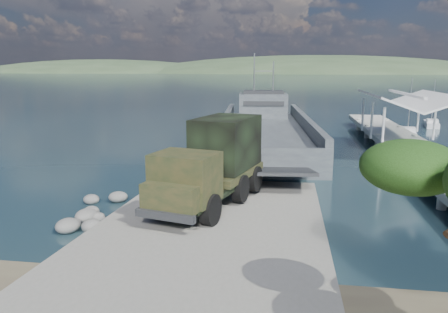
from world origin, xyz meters
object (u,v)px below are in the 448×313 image
at_px(sailboat_near, 408,133).
at_px(military_truck, 214,162).
at_px(pier, 405,137).
at_px(soldier, 171,204).
at_px(sailboat_far, 431,124).
at_px(landing_craft, 265,136).

bearing_deg(sailboat_near, military_truck, -109.56).
bearing_deg(sailboat_near, pier, -94.15).
xyz_separation_m(military_truck, soldier, (-1.37, -3.44, -1.22)).
distance_m(pier, sailboat_far, 21.37).
bearing_deg(soldier, landing_craft, 72.22).
height_order(landing_craft, sailboat_far, landing_craft).
xyz_separation_m(soldier, sailboat_near, (17.78, 31.25, -1.05)).
bearing_deg(sailboat_far, soldier, -109.27).
bearing_deg(soldier, military_truck, 56.97).
distance_m(military_truck, sailboat_far, 42.47).
xyz_separation_m(pier, sailboat_far, (7.97, 19.79, -1.28)).
xyz_separation_m(military_truck, sailboat_far, (21.41, 36.61, -2.29)).
bearing_deg(pier, soldier, -126.16).
height_order(pier, soldier, pier).
height_order(pier, military_truck, pier).
xyz_separation_m(pier, soldier, (-14.81, -20.26, -0.21)).
relative_size(pier, military_truck, 4.62).
bearing_deg(sailboat_far, pier, -101.58).
relative_size(landing_craft, sailboat_far, 5.47).
xyz_separation_m(landing_craft, soldier, (-2.73, -24.16, 0.60)).
bearing_deg(soldier, pier, 42.50).
bearing_deg(landing_craft, pier, -22.73).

